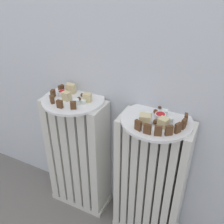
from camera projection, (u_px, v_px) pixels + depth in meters
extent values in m
cube|color=silver|center=(82.00, 196.00, 1.53)|extent=(0.33, 0.15, 0.03)
cube|color=silver|center=(58.00, 146.00, 1.41)|extent=(0.04, 0.15, 0.64)
cube|color=silver|center=(66.00, 149.00, 1.39)|extent=(0.04, 0.15, 0.64)
cube|color=silver|center=(74.00, 152.00, 1.37)|extent=(0.04, 0.15, 0.64)
cube|color=silver|center=(82.00, 155.00, 1.34)|extent=(0.04, 0.15, 0.64)
cube|color=silver|center=(91.00, 158.00, 1.32)|extent=(0.04, 0.15, 0.64)
cube|color=silver|center=(100.00, 161.00, 1.30)|extent=(0.04, 0.15, 0.64)
cube|color=silver|center=(146.00, 223.00, 1.37)|extent=(0.33, 0.15, 0.03)
cube|color=silver|center=(123.00, 169.00, 1.25)|extent=(0.03, 0.15, 0.64)
cube|color=silver|center=(131.00, 172.00, 1.24)|extent=(0.03, 0.15, 0.64)
cube|color=silver|center=(138.00, 174.00, 1.22)|extent=(0.03, 0.15, 0.64)
cube|color=silver|center=(146.00, 177.00, 1.21)|extent=(0.03, 0.15, 0.64)
cube|color=silver|center=(154.00, 180.00, 1.19)|extent=(0.03, 0.15, 0.64)
cube|color=silver|center=(163.00, 183.00, 1.18)|extent=(0.03, 0.15, 0.64)
cube|color=silver|center=(172.00, 186.00, 1.16)|extent=(0.03, 0.15, 0.64)
cube|color=silver|center=(180.00, 189.00, 1.14)|extent=(0.03, 0.15, 0.64)
cylinder|color=white|center=(73.00, 100.00, 1.19)|extent=(0.30, 0.30, 0.01)
cylinder|color=white|center=(157.00, 120.00, 1.03)|extent=(0.30, 0.30, 0.01)
cube|color=#56351E|center=(61.00, 88.00, 1.24)|extent=(0.02, 0.03, 0.04)
cube|color=#56351E|center=(53.00, 93.00, 1.19)|extent=(0.02, 0.03, 0.04)
cube|color=#56351E|center=(52.00, 99.00, 1.14)|extent=(0.03, 0.03, 0.04)
cube|color=#56351E|center=(60.00, 104.00, 1.10)|extent=(0.03, 0.02, 0.04)
cube|color=#56351E|center=(73.00, 105.00, 1.09)|extent=(0.03, 0.03, 0.04)
cube|color=beige|center=(71.00, 88.00, 1.22)|extent=(0.05, 0.04, 0.05)
cube|color=beige|center=(67.00, 96.00, 1.16)|extent=(0.04, 0.03, 0.04)
cube|color=beige|center=(87.00, 98.00, 1.15)|extent=(0.04, 0.03, 0.04)
cube|color=white|center=(83.00, 102.00, 1.14)|extent=(0.02, 0.02, 0.02)
cube|color=white|center=(76.00, 102.00, 1.13)|extent=(0.03, 0.03, 0.02)
ellipsoid|color=#4C2814|center=(82.00, 95.00, 1.20)|extent=(0.03, 0.03, 0.01)
ellipsoid|color=#4C2814|center=(79.00, 99.00, 1.16)|extent=(0.03, 0.03, 0.02)
cylinder|color=white|center=(62.00, 93.00, 1.20)|extent=(0.04, 0.04, 0.02)
cylinder|color=red|center=(62.00, 92.00, 1.20)|extent=(0.03, 0.03, 0.01)
cube|color=#56351E|center=(138.00, 125.00, 0.95)|extent=(0.03, 0.02, 0.04)
cube|color=#56351E|center=(147.00, 129.00, 0.93)|extent=(0.03, 0.01, 0.04)
cube|color=#56351E|center=(158.00, 131.00, 0.92)|extent=(0.03, 0.02, 0.04)
cube|color=#56351E|center=(169.00, 130.00, 0.92)|extent=(0.03, 0.03, 0.04)
cube|color=#56351E|center=(178.00, 128.00, 0.94)|extent=(0.02, 0.03, 0.04)
cube|color=#56351E|center=(184.00, 124.00, 0.96)|extent=(0.02, 0.03, 0.04)
cube|color=#56351E|center=(186.00, 119.00, 0.99)|extent=(0.02, 0.03, 0.04)
cube|color=beige|center=(163.00, 123.00, 0.97)|extent=(0.04, 0.04, 0.04)
cube|color=beige|center=(145.00, 119.00, 0.99)|extent=(0.05, 0.05, 0.04)
cube|color=white|center=(165.00, 113.00, 1.05)|extent=(0.03, 0.03, 0.02)
cube|color=white|center=(148.00, 115.00, 1.03)|extent=(0.03, 0.03, 0.02)
cube|color=white|center=(169.00, 121.00, 1.00)|extent=(0.04, 0.04, 0.02)
ellipsoid|color=#4C2814|center=(155.00, 122.00, 1.00)|extent=(0.02, 0.03, 0.02)
ellipsoid|color=#4C2814|center=(156.00, 111.00, 1.07)|extent=(0.03, 0.03, 0.02)
ellipsoid|color=#4C2814|center=(159.00, 107.00, 1.10)|extent=(0.03, 0.03, 0.02)
cylinder|color=white|center=(160.00, 117.00, 1.02)|extent=(0.04, 0.04, 0.03)
cylinder|color=red|center=(160.00, 115.00, 1.02)|extent=(0.04, 0.04, 0.01)
cube|color=silver|center=(150.00, 120.00, 1.02)|extent=(0.04, 0.07, 0.00)
cube|color=silver|center=(149.00, 113.00, 1.07)|extent=(0.03, 0.03, 0.00)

